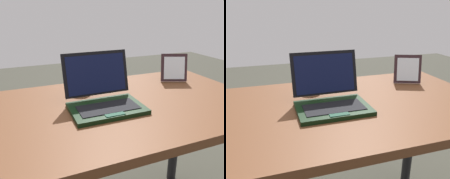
{
  "view_description": "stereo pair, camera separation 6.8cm",
  "coord_description": "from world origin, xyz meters",
  "views": [
    {
      "loc": [
        -0.2,
        -0.78,
        1.13
      ],
      "look_at": [
        0.1,
        -0.05,
        0.84
      ],
      "focal_mm": 37.4,
      "sensor_mm": 36.0,
      "label": 1
    },
    {
      "loc": [
        -0.14,
        -0.8,
        1.13
      ],
      "look_at": [
        0.1,
        -0.05,
        0.84
      ],
      "focal_mm": 37.4,
      "sensor_mm": 36.0,
      "label": 2
    }
  ],
  "objects": [
    {
      "name": "photo_frame",
      "position": [
        0.53,
        0.16,
        0.83
      ],
      "size": [
        0.14,
        0.09,
        0.14
      ],
      "color": "black",
      "rests_on": "desk"
    },
    {
      "name": "coffee_mug",
      "position": [
        0.07,
        0.23,
        0.81
      ],
      "size": [
        0.14,
        0.09,
        0.1
      ],
      "color": "silver",
      "rests_on": "desk"
    },
    {
      "name": "desk",
      "position": [
        0.0,
        0.0,
        0.65
      ],
      "size": [
        1.49,
        0.68,
        0.76
      ],
      "color": "#4E2C18",
      "rests_on": "ground"
    },
    {
      "name": "laptop_front",
      "position": [
        0.09,
        -0.01,
        0.8
      ],
      "size": [
        0.27,
        0.23,
        0.2
      ],
      "color": "black",
      "rests_on": "desk"
    }
  ]
}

